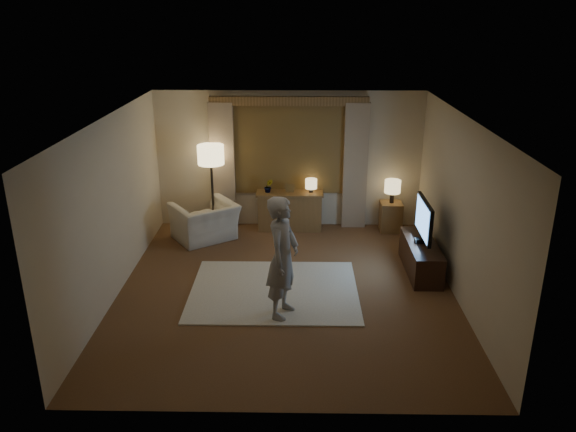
{
  "coord_description": "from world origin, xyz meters",
  "views": [
    {
      "loc": [
        0.16,
        -7.56,
        4.0
      ],
      "look_at": [
        0.02,
        0.6,
        0.97
      ],
      "focal_mm": 35.0,
      "sensor_mm": 36.0,
      "label": 1
    }
  ],
  "objects_px": {
    "sideboard": "(290,212)",
    "armchair": "(205,222)",
    "person": "(283,257)",
    "side_table": "(391,217)",
    "tv_stand": "(421,257)"
  },
  "relations": [
    {
      "from": "side_table",
      "to": "tv_stand",
      "type": "xyz_separation_m",
      "value": [
        0.21,
        -1.77,
        -0.03
      ]
    },
    {
      "from": "sideboard",
      "to": "side_table",
      "type": "height_order",
      "value": "sideboard"
    },
    {
      "from": "side_table",
      "to": "person",
      "type": "xyz_separation_m",
      "value": [
        -1.97,
        -3.19,
        0.59
      ]
    },
    {
      "from": "side_table",
      "to": "tv_stand",
      "type": "bearing_deg",
      "value": -83.17
    },
    {
      "from": "sideboard",
      "to": "armchair",
      "type": "height_order",
      "value": "sideboard"
    },
    {
      "from": "person",
      "to": "tv_stand",
      "type": "bearing_deg",
      "value": -38.05
    },
    {
      "from": "armchair",
      "to": "side_table",
      "type": "xyz_separation_m",
      "value": [
        3.46,
        0.49,
        -0.06
      ]
    },
    {
      "from": "sideboard",
      "to": "armchair",
      "type": "bearing_deg",
      "value": -160.67
    },
    {
      "from": "side_table",
      "to": "person",
      "type": "bearing_deg",
      "value": -121.69
    },
    {
      "from": "armchair",
      "to": "tv_stand",
      "type": "xyz_separation_m",
      "value": [
        3.67,
        -1.28,
        -0.09
      ]
    },
    {
      "from": "sideboard",
      "to": "person",
      "type": "bearing_deg",
      "value": -90.88
    },
    {
      "from": "side_table",
      "to": "person",
      "type": "distance_m",
      "value": 3.79
    },
    {
      "from": "tv_stand",
      "to": "armchair",
      "type": "bearing_deg",
      "value": 160.78
    },
    {
      "from": "sideboard",
      "to": "person",
      "type": "relative_size",
      "value": 0.7
    },
    {
      "from": "sideboard",
      "to": "tv_stand",
      "type": "distance_m",
      "value": 2.8
    }
  ]
}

